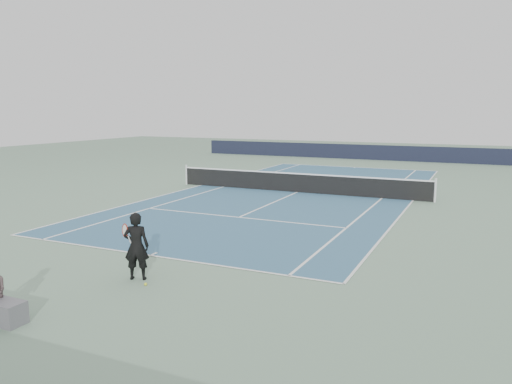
% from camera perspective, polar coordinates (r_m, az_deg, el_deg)
% --- Properties ---
extents(ground, '(80.00, 80.00, 0.00)m').
position_cam_1_polar(ground, '(24.59, 4.74, -0.05)').
color(ground, slate).
extents(court_surface, '(10.97, 23.77, 0.01)m').
position_cam_1_polar(court_surface, '(24.59, 4.74, -0.03)').
color(court_surface, '#345D7B').
rests_on(court_surface, ground).
extents(tennis_net, '(12.90, 0.10, 1.07)m').
position_cam_1_polar(tennis_net, '(24.51, 4.75, 1.12)').
color(tennis_net, silver).
rests_on(tennis_net, ground).
extents(windscreen_far, '(30.00, 0.25, 1.20)m').
position_cam_1_polar(windscreen_far, '(41.66, 13.23, 4.43)').
color(windscreen_far, black).
rests_on(windscreen_far, ground).
extents(tennis_player, '(0.82, 0.65, 1.63)m').
position_cam_1_polar(tennis_player, '(12.23, -13.51, -6.02)').
color(tennis_player, black).
rests_on(tennis_player, ground).
extents(tennis_ball, '(0.07, 0.07, 0.07)m').
position_cam_1_polar(tennis_ball, '(11.97, -12.51, -10.24)').
color(tennis_ball, yellow).
rests_on(tennis_ball, ground).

